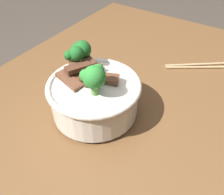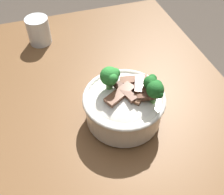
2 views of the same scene
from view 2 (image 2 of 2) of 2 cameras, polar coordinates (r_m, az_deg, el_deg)
dining_table at (r=0.79m, az=-4.29°, el=-12.81°), size 1.17×0.88×0.81m
rice_bowl at (r=0.67m, az=2.63°, el=-1.24°), size 0.20×0.20×0.16m
drinking_glass at (r=0.97m, az=-15.22°, el=13.27°), size 0.08×0.08×0.09m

